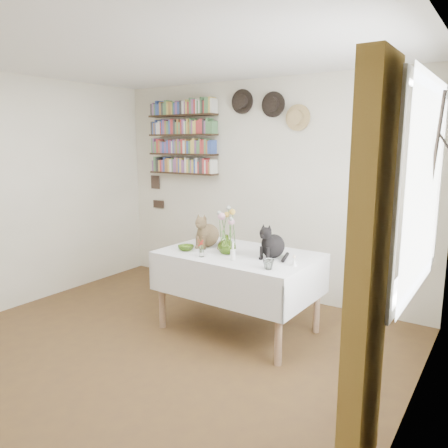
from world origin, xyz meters
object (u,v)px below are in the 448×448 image
Objects in this scene: dining_table at (239,272)px; black_cat at (273,240)px; bookshelf_unit at (183,138)px; tabby_cat at (208,229)px; flower_vase at (227,244)px.

dining_table is 0.49m from black_cat.
tabby_cat is at bearing -41.62° from bookshelf_unit.
flower_vase is 0.18× the size of bookshelf_unit.
dining_table is 0.55m from tabby_cat.
bookshelf_unit reaches higher than tabby_cat.
bookshelf_unit is (-1.07, 0.95, 0.90)m from tabby_cat.
dining_table is 8.15× the size of flower_vase.
tabby_cat is 1.06× the size of black_cat.
dining_table is at bearing -165.84° from black_cat.
flower_vase is 2.03m from bookshelf_unit.
dining_table is 0.30m from flower_vase.
tabby_cat is 0.75m from black_cat.
black_cat is 2.25m from bookshelf_unit.
flower_vase is (-0.42, -0.12, -0.07)m from black_cat.
flower_vase is at bearing -29.73° from tabby_cat.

